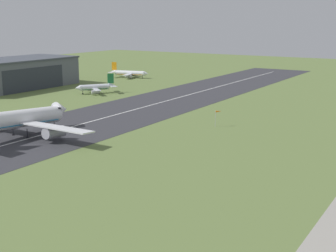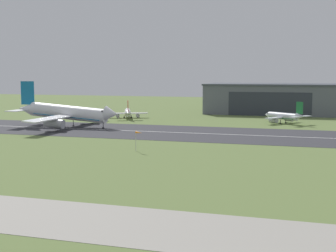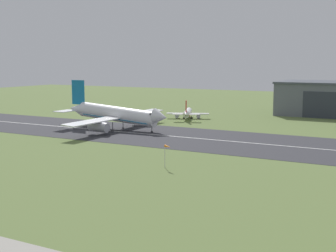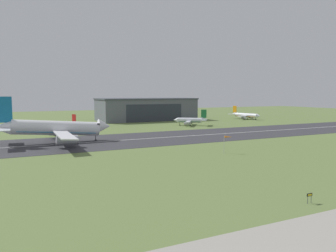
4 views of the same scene
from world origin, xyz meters
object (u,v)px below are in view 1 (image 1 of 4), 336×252
object	(u,v)px
airplane_parked_west	(130,73)
airplane_parked_centre	(95,87)
airplane_landing	(18,120)
windsock_pole	(218,112)

from	to	relation	value
airplane_parked_west	airplane_parked_centre	bearing A→B (deg)	-158.78
airplane_landing	windsock_pole	xyz separation A→B (m)	(47.66, -47.31, -0.63)
airplane_parked_west	airplane_parked_centre	world-z (taller)	airplane_parked_west
windsock_pole	airplane_parked_west	bearing A→B (deg)	48.74
airplane_parked_centre	windsock_pole	bearing A→B (deg)	-111.96
windsock_pole	airplane_landing	bearing A→B (deg)	135.21
airplane_landing	airplane_parked_centre	world-z (taller)	airplane_landing
airplane_landing	airplane_parked_west	size ratio (longest dim) A/B	2.20
airplane_landing	windsock_pole	size ratio (longest dim) A/B	10.27
airplane_landing	airplane_parked_centre	bearing A→B (deg)	25.02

